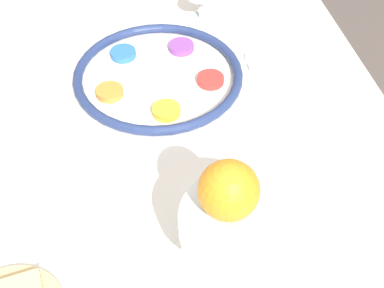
% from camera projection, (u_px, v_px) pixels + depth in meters
% --- Properties ---
extents(dining_table, '(1.60, 1.01, 0.77)m').
position_uv_depth(dining_table, '(156.00, 269.00, 1.26)').
color(dining_table, silver).
rests_on(dining_table, ground_plane).
extents(seder_plate, '(0.35, 0.35, 0.03)m').
position_uv_depth(seder_plate, '(158.00, 76.00, 1.11)').
color(seder_plate, silver).
rests_on(seder_plate, dining_table).
extents(fruit_stand, '(0.18, 0.18, 0.13)m').
position_uv_depth(fruit_stand, '(242.00, 229.00, 0.75)').
color(fruit_stand, silver).
rests_on(fruit_stand, dining_table).
extents(orange_fruit, '(0.09, 0.09, 0.09)m').
position_uv_depth(orange_fruit, '(229.00, 190.00, 0.71)').
color(orange_fruit, orange).
rests_on(orange_fruit, fruit_stand).
extents(fork_left, '(0.06, 0.17, 0.01)m').
position_uv_depth(fork_left, '(283.00, 58.00, 1.18)').
color(fork_left, silver).
rests_on(fork_left, dining_table).
extents(fork_right, '(0.04, 0.17, 0.01)m').
position_uv_depth(fork_right, '(288.00, 66.00, 1.16)').
color(fork_right, silver).
rests_on(fork_right, dining_table).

